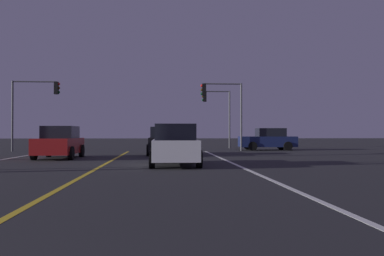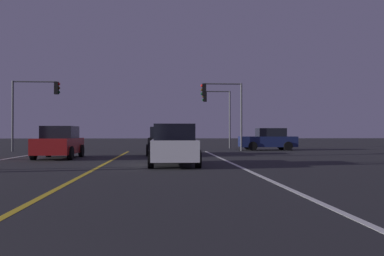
{
  "view_description": "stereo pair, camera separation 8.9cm",
  "coord_description": "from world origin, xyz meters",
  "views": [
    {
      "loc": [
        2.47,
        -0.64,
        1.35
      ],
      "look_at": [
        4.51,
        28.55,
        1.68
      ],
      "focal_mm": 39.15,
      "sensor_mm": 36.0,
      "label": 1
    },
    {
      "loc": [
        2.56,
        -0.64,
        1.35
      ],
      "look_at": [
        4.51,
        28.55,
        1.68
      ],
      "focal_mm": 39.15,
      "sensor_mm": 36.0,
      "label": 2
    }
  ],
  "objects": [
    {
      "name": "car_lead_same_lane",
      "position": [
        2.96,
        16.58,
        0.82
      ],
      "size": [
        2.02,
        4.3,
        1.7
      ],
      "rotation": [
        0.0,
        0.0,
        1.57
      ],
      "color": "black",
      "rests_on": "ground"
    },
    {
      "name": "traffic_light_near_left",
      "position": [
        -6.66,
        30.19,
        3.81
      ],
      "size": [
        3.42,
        0.36,
        5.09
      ],
      "color": "#4C4C51",
      "rests_on": "ground"
    },
    {
      "name": "lane_edge_right",
      "position": [
        5.55,
        11.85,
        0.0
      ],
      "size": [
        0.16,
        35.69,
        0.01
      ],
      "primitive_type": "cube",
      "color": "silver",
      "rests_on": "ground"
    },
    {
      "name": "car_oncoming",
      "position": [
        -2.96,
        21.84,
        0.82
      ],
      "size": [
        2.02,
        4.3,
        1.7
      ],
      "rotation": [
        0.0,
        0.0,
        -1.57
      ],
      "color": "black",
      "rests_on": "ground"
    },
    {
      "name": "car_ahead_far",
      "position": [
        2.55,
        24.94,
        0.82
      ],
      "size": [
        2.02,
        4.3,
        1.7
      ],
      "rotation": [
        0.0,
        0.0,
        1.57
      ],
      "color": "black",
      "rests_on": "ground"
    },
    {
      "name": "traffic_light_far_right",
      "position": [
        7.13,
        35.69,
        3.72
      ],
      "size": [
        2.51,
        0.36,
        5.02
      ],
      "rotation": [
        0.0,
        0.0,
        3.14
      ],
      "color": "#4C4C51",
      "rests_on": "ground"
    },
    {
      "name": "car_crossing_side",
      "position": [
        10.63,
        31.29,
        0.82
      ],
      "size": [
        4.3,
        2.02,
        1.7
      ],
      "rotation": [
        0.0,
        0.0,
        3.14
      ],
      "color": "black",
      "rests_on": "ground"
    },
    {
      "name": "lane_center_divider",
      "position": [
        0.0,
        11.85,
        0.0
      ],
      "size": [
        0.16,
        35.69,
        0.01
      ],
      "primitive_type": "cube",
      "color": "gold",
      "rests_on": "ground"
    },
    {
      "name": "traffic_light_near_right",
      "position": [
        6.81,
        30.19,
        3.76
      ],
      "size": [
        3.12,
        0.36,
        5.04
      ],
      "rotation": [
        0.0,
        0.0,
        3.14
      ],
      "color": "#4C4C51",
      "rests_on": "ground"
    }
  ]
}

